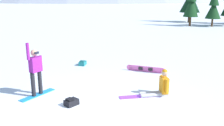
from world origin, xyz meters
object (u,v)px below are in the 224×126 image
(backpack_black, at_px, (71,102))
(backpack_teal, at_px, (83,63))
(snowboarder_foreground, at_px, (36,71))
(pine_tree_twin, at_px, (191,3))
(loose_snowboard_near_left, at_px, (146,69))
(pine_tree_short, at_px, (214,6))
(snowboarder_midground, at_px, (159,86))

(backpack_black, distance_m, backpack_teal, 5.04)
(snowboarder_foreground, xyz_separation_m, pine_tree_twin, (1.65, 24.70, 1.79))
(snowboarder_foreground, height_order, pine_tree_twin, pine_tree_twin)
(loose_snowboard_near_left, relative_size, pine_tree_short, 0.45)
(snowboarder_midground, height_order, pine_tree_short, pine_tree_short)
(backpack_black, xyz_separation_m, pine_tree_short, (2.45, 25.51, 2.21))
(snowboarder_midground, relative_size, pine_tree_twin, 0.33)
(snowboarder_midground, bearing_deg, loose_snowboard_near_left, 117.80)
(loose_snowboard_near_left, distance_m, backpack_black, 4.88)
(backpack_teal, distance_m, pine_tree_short, 21.70)
(snowboarder_foreground, xyz_separation_m, loose_snowboard_near_left, (2.72, 4.56, -0.81))
(pine_tree_twin, bearing_deg, backpack_teal, -96.53)
(snowboarder_foreground, height_order, loose_snowboard_near_left, snowboarder_foreground)
(backpack_teal, bearing_deg, pine_tree_twin, 83.47)
(backpack_black, xyz_separation_m, pine_tree_twin, (0.01, 24.90, 2.64))
(snowboarder_midground, xyz_separation_m, pine_tree_twin, (-2.45, 22.77, 2.40))
(loose_snowboard_near_left, bearing_deg, pine_tree_twin, 93.04)
(snowboarder_foreground, bearing_deg, loose_snowboard_near_left, 59.16)
(snowboarder_foreground, relative_size, backpack_black, 3.67)
(backpack_black, bearing_deg, snowboarder_midground, 40.85)
(snowboarder_midground, relative_size, backpack_teal, 3.05)
(backpack_teal, bearing_deg, pine_tree_short, 77.20)
(snowboarder_foreground, distance_m, pine_tree_twin, 24.82)
(snowboarder_foreground, relative_size, pine_tree_short, 0.47)
(backpack_teal, relative_size, pine_tree_twin, 0.11)
(backpack_black, relative_size, pine_tree_twin, 0.11)
(loose_snowboard_near_left, height_order, backpack_teal, loose_snowboard_near_left)
(snowboarder_foreground, distance_m, snowboarder_midground, 4.58)
(snowboarder_midground, bearing_deg, pine_tree_twin, 96.15)
(snowboarder_foreground, bearing_deg, pine_tree_short, 80.80)
(snowboarder_midground, height_order, backpack_teal, snowboarder_midground)
(snowboarder_foreground, distance_m, backpack_teal, 4.40)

